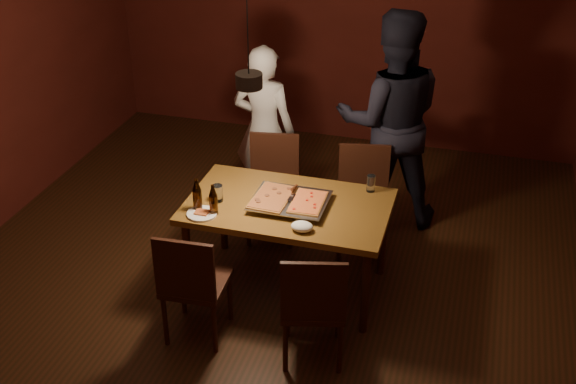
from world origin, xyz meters
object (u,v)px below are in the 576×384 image
(chair_near_left, at_px, (191,277))
(chair_near_right, at_px, (313,299))
(pendant_lamp, at_px, (249,79))
(chair_far_right, at_px, (363,189))
(chair_far_left, at_px, (273,177))
(diner_white, at_px, (264,130))
(diner_dark, at_px, (390,120))
(pizza_tray, at_px, (290,203))
(plate_slice, at_px, (202,214))
(beer_bottle_b, at_px, (213,200))
(dining_table, at_px, (288,212))
(beer_bottle_a, at_px, (197,195))

(chair_near_left, height_order, chair_near_right, same)
(pendant_lamp, bearing_deg, chair_far_right, 54.47)
(chair_far_left, distance_m, chair_far_right, 0.78)
(diner_white, relative_size, diner_dark, 0.81)
(chair_near_left, xyz_separation_m, pizza_tray, (0.48, 0.76, 0.24))
(plate_slice, bearing_deg, pendant_lamp, 25.00)
(chair_far_left, distance_m, chair_near_right, 1.70)
(chair_near_left, relative_size, beer_bottle_b, 2.06)
(chair_far_left, relative_size, pizza_tray, 0.88)
(pizza_tray, relative_size, pendant_lamp, 0.50)
(chair_near_left, bearing_deg, chair_near_right, -2.94)
(dining_table, height_order, pizza_tray, pizza_tray)
(beer_bottle_a, relative_size, pendant_lamp, 0.23)
(dining_table, relative_size, chair_near_right, 2.94)
(pizza_tray, bearing_deg, diner_dark, 61.82)
(pizza_tray, bearing_deg, beer_bottle_a, -164.35)
(chair_far_left, height_order, chair_far_right, same)
(dining_table, bearing_deg, pizza_tray, -45.14)
(plate_slice, bearing_deg, pizza_tray, 27.86)
(dining_table, bearing_deg, chair_near_right, -63.09)
(dining_table, distance_m, pendant_lamp, 1.12)
(diner_white, bearing_deg, chair_near_left, 96.54)
(diner_white, bearing_deg, pendant_lamp, 107.96)
(chair_far_right, relative_size, beer_bottle_b, 2.10)
(pizza_tray, bearing_deg, chair_far_left, 110.03)
(plate_slice, xyz_separation_m, diner_white, (-0.00, 1.48, 0.02))
(chair_far_left, height_order, plate_slice, chair_far_left)
(chair_far_left, bearing_deg, pizza_tray, 105.87)
(chair_far_right, bearing_deg, chair_far_left, -11.49)
(pendant_lamp, bearing_deg, beer_bottle_a, -166.26)
(chair_far_left, distance_m, chair_near_left, 1.54)
(pendant_lamp, bearing_deg, dining_table, 37.09)
(chair_near_left, relative_size, pizza_tray, 0.88)
(diner_white, bearing_deg, beer_bottle_b, 96.95)
(diner_white, xyz_separation_m, pendant_lamp, (0.33, -1.32, 0.98))
(pendant_lamp, bearing_deg, diner_dark, 61.44)
(dining_table, bearing_deg, diner_white, 115.65)
(dining_table, xyz_separation_m, beer_bottle_a, (-0.61, -0.26, 0.20))
(beer_bottle_a, relative_size, diner_dark, 0.13)
(beer_bottle_a, height_order, plate_slice, beer_bottle_a)
(chair_far_left, relative_size, beer_bottle_a, 1.93)
(chair_near_left, bearing_deg, plate_slice, 98.32)
(chair_far_right, distance_m, beer_bottle_b, 1.41)
(chair_far_left, bearing_deg, chair_near_right, 106.30)
(chair_far_right, xyz_separation_m, pendant_lamp, (-0.65, -0.91, 1.22))
(diner_white, distance_m, pendant_lamp, 1.68)
(chair_far_left, height_order, chair_near_right, same)
(pendant_lamp, bearing_deg, chair_near_left, -111.23)
(chair_near_right, distance_m, beer_bottle_b, 1.05)
(dining_table, relative_size, chair_far_right, 3.03)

